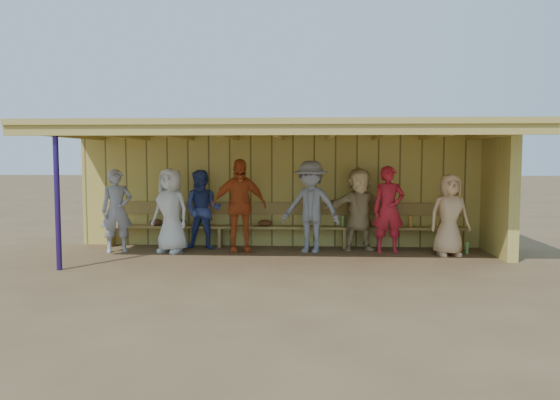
% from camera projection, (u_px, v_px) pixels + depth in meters
% --- Properties ---
extents(ground, '(90.00, 90.00, 0.00)m').
position_uv_depth(ground, '(279.00, 257.00, 10.31)').
color(ground, brown).
rests_on(ground, ground).
extents(player_a, '(0.71, 0.61, 1.65)m').
position_uv_depth(player_a, '(117.00, 211.00, 10.77)').
color(player_a, '#93939B').
rests_on(player_a, ground).
extents(player_b, '(0.96, 0.81, 1.67)m').
position_uv_depth(player_b, '(171.00, 210.00, 10.72)').
color(player_b, silver).
rests_on(player_b, ground).
extents(player_c, '(0.82, 0.66, 1.62)m').
position_uv_depth(player_c, '(203.00, 210.00, 11.10)').
color(player_c, '#344690').
rests_on(player_c, ground).
extents(player_d, '(1.15, 0.67, 1.85)m').
position_uv_depth(player_d, '(239.00, 205.00, 10.83)').
color(player_d, '#CB5120').
rests_on(player_d, ground).
extents(player_e, '(1.32, 0.99, 1.81)m').
position_uv_depth(player_e, '(311.00, 207.00, 10.74)').
color(player_e, gray).
rests_on(player_e, ground).
extents(player_f, '(1.61, 0.76, 1.67)m').
position_uv_depth(player_f, '(359.00, 209.00, 10.97)').
color(player_f, tan).
rests_on(player_f, ground).
extents(player_g, '(0.64, 0.43, 1.71)m').
position_uv_depth(player_g, '(389.00, 209.00, 10.71)').
color(player_g, red).
rests_on(player_g, ground).
extents(player_h, '(0.83, 0.60, 1.57)m').
position_uv_depth(player_h, '(449.00, 215.00, 10.36)').
color(player_h, '#DAAD7A').
rests_on(player_h, ground).
extents(dugout_structure, '(8.80, 3.20, 2.50)m').
position_uv_depth(dugout_structure, '(300.00, 166.00, 10.84)').
color(dugout_structure, '#C5B454').
rests_on(dugout_structure, ground).
extents(bench, '(7.60, 0.34, 0.93)m').
position_uv_depth(bench, '(282.00, 222.00, 11.38)').
color(bench, '#A48846').
rests_on(bench, ground).
extents(dugout_equipment, '(6.47, 0.62, 0.80)m').
position_uv_depth(dugout_equipment, '(244.00, 224.00, 11.30)').
color(dugout_equipment, orange).
rests_on(dugout_equipment, ground).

